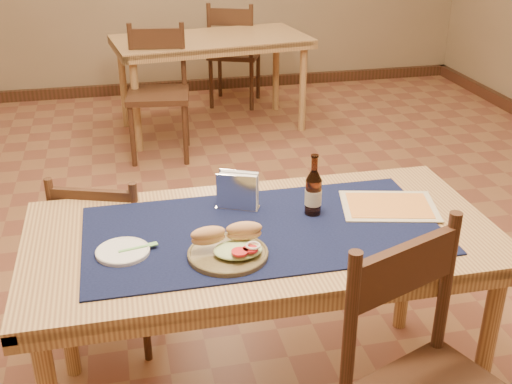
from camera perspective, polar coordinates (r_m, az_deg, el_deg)
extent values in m
cube|color=brown|center=(3.26, -2.72, -8.53)|extent=(6.00, 7.00, 0.02)
cylinder|color=tan|center=(2.42, 19.72, -13.28)|extent=(0.06, 0.06, 0.71)
cylinder|color=tan|center=(2.64, -16.74, -9.20)|extent=(0.06, 0.06, 0.71)
cylinder|color=tan|center=(2.87, 13.25, -5.74)|extent=(0.06, 0.06, 0.71)
cube|color=tan|center=(2.20, 0.57, -3.92)|extent=(1.60, 0.80, 0.04)
cube|color=#0F163A|center=(2.19, 0.57, -3.39)|extent=(1.20, 0.60, 0.01)
cube|color=#402317|center=(6.40, -8.29, 9.22)|extent=(6.00, 0.06, 0.10)
cylinder|color=tan|center=(4.85, -10.60, 7.56)|extent=(0.06, 0.06, 0.71)
cylinder|color=tan|center=(5.22, 4.18, 9.19)|extent=(0.06, 0.06, 0.71)
cylinder|color=tan|center=(5.41, -11.72, 9.32)|extent=(0.06, 0.06, 0.71)
cylinder|color=tan|center=(5.74, 1.78, 10.76)|extent=(0.06, 0.06, 0.71)
cube|color=tan|center=(5.17, -4.04, 13.34)|extent=(1.58, 0.93, 0.04)
cylinder|color=#402317|center=(2.98, -8.08, -7.42)|extent=(0.03, 0.03, 0.41)
cylinder|color=#402317|center=(3.08, -14.00, -6.87)|extent=(0.03, 0.03, 0.41)
cylinder|color=#402317|center=(2.72, -9.81, -11.09)|extent=(0.03, 0.03, 0.41)
cylinder|color=#402317|center=(2.83, -16.26, -10.33)|extent=(0.03, 0.03, 0.41)
cube|color=#402317|center=(2.79, -12.42, -5.39)|extent=(0.49, 0.49, 0.04)
cube|color=#402317|center=(2.50, -14.33, -1.13)|extent=(0.32, 0.14, 0.13)
cylinder|color=#402317|center=(2.50, -10.56, -3.58)|extent=(0.03, 0.03, 0.42)
cylinder|color=#402317|center=(2.61, -17.43, -3.05)|extent=(0.03, 0.03, 0.42)
cube|color=#402317|center=(1.84, 13.08, -6.64)|extent=(0.37, 0.17, 0.15)
cylinder|color=#402317|center=(1.79, 8.35, -12.07)|extent=(0.04, 0.04, 0.49)
cylinder|color=#402317|center=(2.03, 16.50, -7.96)|extent=(0.04, 0.04, 0.49)
cylinder|color=#402317|center=(4.61, -10.93, 4.97)|extent=(0.04, 0.04, 0.46)
cylinder|color=#402317|center=(4.58, -6.30, 5.17)|extent=(0.04, 0.04, 0.46)
cylinder|color=#402317|center=(4.96, -10.56, 6.46)|extent=(0.04, 0.04, 0.46)
cylinder|color=#402317|center=(4.93, -6.24, 6.66)|extent=(0.04, 0.04, 0.46)
cube|color=#402317|center=(4.70, -8.69, 8.51)|extent=(0.49, 0.49, 0.04)
cube|color=#402317|center=(4.80, -8.86, 13.32)|extent=(0.37, 0.08, 0.14)
cylinder|color=#402317|center=(4.84, -11.00, 11.76)|extent=(0.04, 0.04, 0.47)
cylinder|color=#402317|center=(4.82, -6.51, 11.99)|extent=(0.04, 0.04, 0.47)
cylinder|color=#402317|center=(6.09, 0.20, 10.42)|extent=(0.04, 0.04, 0.46)
cylinder|color=#402317|center=(6.16, -3.23, 10.55)|extent=(0.04, 0.04, 0.46)
cylinder|color=#402317|center=(5.74, -0.40, 9.48)|extent=(0.04, 0.04, 0.46)
cylinder|color=#402317|center=(5.82, -4.01, 9.62)|extent=(0.04, 0.04, 0.46)
cube|color=#402317|center=(5.89, -1.89, 12.18)|extent=(0.56, 0.56, 0.04)
cube|color=#402317|center=(5.64, -2.34, 15.26)|extent=(0.35, 0.17, 0.14)
cylinder|color=#402317|center=(5.63, -0.44, 14.00)|extent=(0.04, 0.04, 0.47)
cylinder|color=#402317|center=(5.70, -4.18, 14.08)|extent=(0.04, 0.04, 0.47)
cylinder|color=brown|center=(2.03, -2.51, -5.53)|extent=(0.26, 0.26, 0.01)
torus|color=brown|center=(2.03, -2.52, -5.40)|extent=(0.26, 0.26, 0.01)
ellipsoid|color=#BAD391|center=(2.01, -1.62, -5.16)|extent=(0.16, 0.12, 0.03)
ellipsoid|color=tan|center=(2.02, -4.28, -3.92)|extent=(0.11, 0.06, 0.06)
ellipsoid|color=tan|center=(2.04, -1.07, -3.52)|extent=(0.12, 0.05, 0.06)
cylinder|color=red|center=(1.97, -1.47, -5.35)|extent=(0.05, 0.05, 0.01)
cylinder|color=red|center=(1.98, -0.49, -5.10)|extent=(0.05, 0.05, 0.01)
torus|color=silver|center=(1.98, -0.27, -4.78)|extent=(0.05, 0.05, 0.01)
cylinder|color=white|center=(2.09, -11.76, -5.21)|extent=(0.17, 0.17, 0.01)
torus|color=white|center=(2.09, -11.77, -5.10)|extent=(0.17, 0.17, 0.01)
cube|color=#76C76D|center=(2.09, -10.82, -4.95)|extent=(0.10, 0.03, 0.00)
cube|color=#76C76D|center=(2.10, -9.15, -4.61)|extent=(0.03, 0.03, 0.00)
cylinder|color=#451D0C|center=(2.27, 5.10, -0.44)|extent=(0.06, 0.06, 0.13)
cone|color=#451D0C|center=(2.24, 5.18, 1.47)|extent=(0.06, 0.06, 0.03)
cylinder|color=#451D0C|center=(2.22, 5.23, 2.50)|extent=(0.02, 0.02, 0.05)
cylinder|color=#451D0C|center=(2.21, 5.26, 3.20)|extent=(0.03, 0.03, 0.01)
cylinder|color=beige|center=(2.27, 5.10, -0.44)|extent=(0.06, 0.06, 0.06)
cube|color=silver|center=(2.33, -1.63, -1.34)|extent=(0.16, 0.11, 0.00)
cube|color=silver|center=(2.28, -1.79, -0.07)|extent=(0.13, 0.06, 0.13)
cube|color=silver|center=(2.32, -1.51, 0.44)|extent=(0.13, 0.06, 0.13)
cube|color=white|center=(2.30, -1.64, 0.06)|extent=(0.14, 0.09, 0.12)
cube|color=#478BE3|center=(2.28, -1.76, 0.13)|extent=(0.09, 0.04, 0.04)
cube|color=beige|center=(2.39, 11.72, -1.23)|extent=(0.39, 0.32, 0.00)
cube|color=orange|center=(2.39, 11.73, -1.16)|extent=(0.33, 0.27, 0.00)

